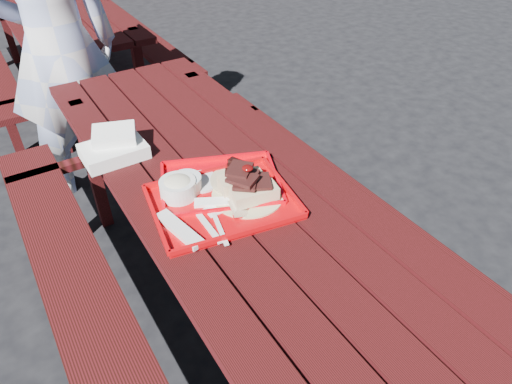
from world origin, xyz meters
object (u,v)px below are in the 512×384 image
Objects in this scene: person at (57,47)px; picnic_table_near at (235,226)px; far_tray at (219,183)px; picnic_table_far at (58,26)px; near_tray at (220,193)px.

picnic_table_near is at bearing 106.05° from person.
picnic_table_far is at bearing 88.99° from far_tray.
picnic_table_near and picnic_table_far have the same top height.
far_tray is (0.03, 0.07, -0.01)m from near_tray.
person is (-0.20, 1.37, 0.10)m from far_tray.
picnic_table_far is 4.86× the size of far_tray.
picnic_table_far is at bearing 90.00° from picnic_table_near.
picnic_table_far is 2.86m from near_tray.
person is (-0.25, 1.38, 0.31)m from picnic_table_near.
picnic_table_near is at bearing 32.81° from near_tray.
person reaches higher than far_tray.
person is at bearing 96.71° from near_tray.
near_tray is at bearing -115.33° from far_tray.
picnic_table_near is 0.25m from near_tray.
near_tray is 1.45m from person.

